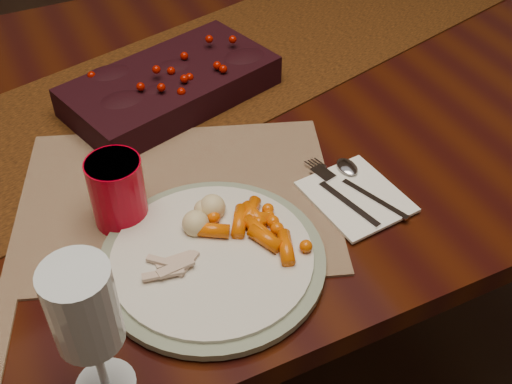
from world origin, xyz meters
name	(u,v)px	position (x,y,z in m)	size (l,w,h in m)	color
floor	(196,365)	(0.00, 0.00, 0.00)	(5.00, 5.00, 0.00)	black
dining_table	(185,266)	(0.00, 0.00, 0.38)	(1.80, 1.00, 0.75)	black
table_runner	(129,109)	(-0.05, 0.06, 0.75)	(1.76, 0.36, 0.00)	#432103
centerpiece	(170,82)	(0.03, 0.05, 0.79)	(0.35, 0.18, 0.07)	black
placemat_main	(177,199)	(-0.05, -0.19, 0.75)	(0.45, 0.33, 0.00)	brown
dinner_plate	(212,259)	(-0.06, -0.33, 0.76)	(0.30, 0.30, 0.02)	silver
baby_carrots	(250,236)	(0.00, -0.33, 0.78)	(0.12, 0.10, 0.02)	#DD5601
mashed_potatoes	(203,210)	(-0.04, -0.27, 0.79)	(0.07, 0.06, 0.04)	#DED07D
turkey_shreds	(174,266)	(-0.11, -0.33, 0.78)	(0.07, 0.06, 0.02)	#C6AEA1
napkin	(356,197)	(0.18, -0.30, 0.76)	(0.12, 0.14, 0.00)	white
fork	(342,196)	(0.16, -0.30, 0.76)	(0.02, 0.15, 0.00)	silver
spoon	(366,189)	(0.20, -0.30, 0.76)	(0.03, 0.14, 0.00)	silver
red_cup	(118,192)	(-0.14, -0.20, 0.81)	(0.07, 0.07, 0.10)	#AC0015
wine_glass	(91,335)	(-0.23, -0.44, 0.85)	(0.07, 0.07, 0.19)	silver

